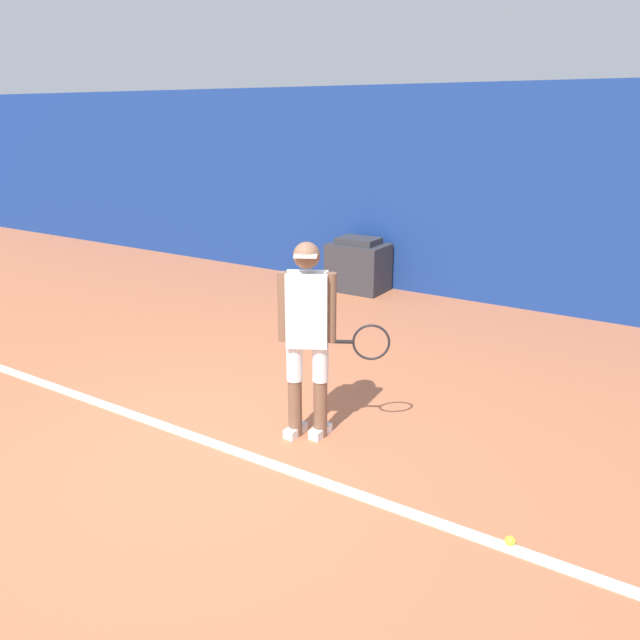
{
  "coord_description": "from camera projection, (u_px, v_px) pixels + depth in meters",
  "views": [
    {
      "loc": [
        3.25,
        -3.23,
        2.69
      ],
      "look_at": [
        0.55,
        1.05,
        1.01
      ],
      "focal_mm": 35.0,
      "sensor_mm": 36.0,
      "label": 1
    }
  ],
  "objects": [
    {
      "name": "back_wall",
      "position": [
        456.0,
        195.0,
        9.14
      ],
      "size": [
        24.0,
        0.1,
        3.1
      ],
      "color": "navy",
      "rests_on": "ground_plane"
    },
    {
      "name": "ground_plane",
      "position": [
        194.0,
        460.0,
        5.08
      ],
      "size": [
        24.0,
        24.0,
        0.0
      ],
      "primitive_type": "plane",
      "color": "#B76642"
    },
    {
      "name": "covered_chair",
      "position": [
        358.0,
        266.0,
        9.86
      ],
      "size": [
        0.89,
        0.64,
        0.85
      ],
      "color": "#333338",
      "rests_on": "ground_plane"
    },
    {
      "name": "court_baseline",
      "position": [
        217.0,
        445.0,
        5.31
      ],
      "size": [
        21.6,
        0.1,
        0.01
      ],
      "color": "white",
      "rests_on": "ground_plane"
    },
    {
      "name": "tennis_player",
      "position": [
        309.0,
        332.0,
        5.18
      ],
      "size": [
        0.83,
        0.53,
        1.72
      ],
      "rotation": [
        0.0,
        0.0,
        0.5
      ],
      "color": "brown",
      "rests_on": "ground_plane"
    },
    {
      "name": "tennis_ball",
      "position": [
        510.0,
        541.0,
        4.07
      ],
      "size": [
        0.07,
        0.07,
        0.07
      ],
      "color": "#D1E533",
      "rests_on": "ground_plane"
    }
  ]
}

